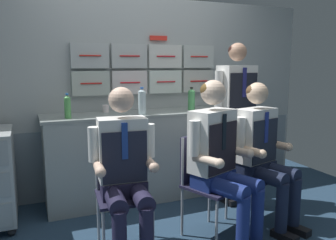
# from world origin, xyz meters

# --- Properties ---
(galley_bulkhead) EXTENTS (4.20, 0.14, 2.15)m
(galley_bulkhead) POSITION_xyz_m (0.00, 1.37, 1.06)
(galley_bulkhead) COLOR #A4ABAC
(galley_bulkhead) RESTS_ON ground
(galley_counter) EXTENTS (2.03, 0.53, 0.93)m
(galley_counter) POSITION_xyz_m (-0.09, 1.09, 0.47)
(galley_counter) COLOR #96A09E
(galley_counter) RESTS_ON ground
(folding_chair_left) EXTENTS (0.44, 0.44, 0.84)m
(folding_chair_left) POSITION_xyz_m (-0.56, 0.20, 0.52)
(folding_chair_left) COLOR #A8AAAF
(folding_chair_left) RESTS_ON ground
(crew_member_left) EXTENTS (0.50, 0.63, 1.27)m
(crew_member_left) POSITION_xyz_m (-0.57, 0.04, 0.70)
(crew_member_left) COLOR black
(crew_member_left) RESTS_ON ground
(folding_chair_right) EXTENTS (0.52, 0.52, 0.84)m
(folding_chair_right) POSITION_xyz_m (0.14, 0.13, 0.52)
(folding_chair_right) COLOR #A8AAAF
(folding_chair_right) RESTS_ON ground
(crew_member_right) EXTENTS (0.58, 0.71, 1.31)m
(crew_member_right) POSITION_xyz_m (0.19, -0.02, 0.73)
(crew_member_right) COLOR black
(crew_member_right) RESTS_ON ground
(folding_chair_near_trolley) EXTENTS (0.49, 0.49, 0.84)m
(folding_chair_near_trolley) POSITION_xyz_m (0.65, 0.23, 0.52)
(folding_chair_near_trolley) COLOR #A8AAAF
(folding_chair_near_trolley) RESTS_ON ground
(crew_member_near_trolley) EXTENTS (0.52, 0.67, 1.27)m
(crew_member_near_trolley) POSITION_xyz_m (0.69, 0.08, 0.70)
(crew_member_near_trolley) COLOR black
(crew_member_near_trolley) RESTS_ON ground
(crew_member_standing) EXTENTS (0.52, 0.29, 1.64)m
(crew_member_standing) POSITION_xyz_m (0.76, 0.62, 0.97)
(crew_member_standing) COLOR black
(crew_member_standing) RESTS_ON ground
(sparkling_bottle_green) EXTENTS (0.08, 0.08, 0.26)m
(sparkling_bottle_green) POSITION_xyz_m (0.45, 1.01, 1.05)
(sparkling_bottle_green) COLOR #489C57
(sparkling_bottle_green) RESTS_ON galley_counter
(water_bottle_short) EXTENTS (0.06, 0.06, 0.23)m
(water_bottle_short) POSITION_xyz_m (-0.86, 0.97, 1.04)
(water_bottle_short) COLOR #52A553
(water_bottle_short) RESTS_ON galley_counter
(water_bottle_blue_cap) EXTENTS (0.08, 0.08, 0.28)m
(water_bottle_blue_cap) POSITION_xyz_m (-0.14, 0.93, 1.06)
(water_bottle_blue_cap) COLOR silver
(water_bottle_blue_cap) RESTS_ON galley_counter
(coffee_cup_spare) EXTENTS (0.07, 0.07, 0.07)m
(coffee_cup_spare) POSITION_xyz_m (0.82, 1.00, 0.96)
(coffee_cup_spare) COLOR navy
(coffee_cup_spare) RESTS_ON galley_counter
(paper_cup_blue) EXTENTS (0.07, 0.07, 0.08)m
(paper_cup_blue) POSITION_xyz_m (-0.44, 1.24, 0.97)
(paper_cup_blue) COLOR white
(paper_cup_blue) RESTS_ON galley_counter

